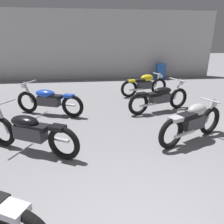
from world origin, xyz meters
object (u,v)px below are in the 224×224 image
at_px(motorcycle_right_row_1, 193,121).
at_px(motorcycle_right_row_2, 160,97).
at_px(motorcycle_right_row_3, 145,84).
at_px(oil_drum, 160,71).
at_px(motorcycle_left_row_2, 48,100).
at_px(motorcycle_left_row_1, 30,131).

height_order(motorcycle_right_row_1, motorcycle_right_row_2, motorcycle_right_row_2).
bearing_deg(motorcycle_right_row_1, motorcycle_right_row_3, 90.42).
bearing_deg(oil_drum, motorcycle_right_row_2, -109.86).
relative_size(motorcycle_right_row_2, motorcycle_right_row_3, 1.08).
xyz_separation_m(motorcycle_left_row_2, motorcycle_right_row_1, (3.41, -2.05, 0.01)).
height_order(motorcycle_left_row_2, motorcycle_right_row_3, motorcycle_left_row_2).
xyz_separation_m(motorcycle_right_row_2, oil_drum, (1.89, 5.24, -0.03)).
bearing_deg(motorcycle_right_row_2, oil_drum, 70.14).
distance_m(motorcycle_right_row_2, motorcycle_right_row_3, 1.84).
bearing_deg(motorcycle_left_row_1, motorcycle_right_row_2, 31.12).
height_order(motorcycle_right_row_2, oil_drum, motorcycle_right_row_2).
bearing_deg(motorcycle_right_row_1, motorcycle_left_row_1, -178.66).
relative_size(motorcycle_left_row_2, motorcycle_right_row_1, 1.12).
relative_size(motorcycle_right_row_3, oil_drum, 2.30).
xyz_separation_m(motorcycle_left_row_2, motorcycle_right_row_2, (3.36, -0.10, 0.00)).
bearing_deg(oil_drum, motorcycle_right_row_3, -118.77).
height_order(motorcycle_right_row_1, oil_drum, motorcycle_right_row_1).
bearing_deg(motorcycle_right_row_1, oil_drum, 75.66).
relative_size(motorcycle_right_row_2, oil_drum, 2.48).
relative_size(motorcycle_right_row_1, oil_drum, 2.16).
bearing_deg(motorcycle_left_row_2, motorcycle_right_row_3, 27.20).
distance_m(motorcycle_left_row_1, motorcycle_right_row_3, 5.14).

